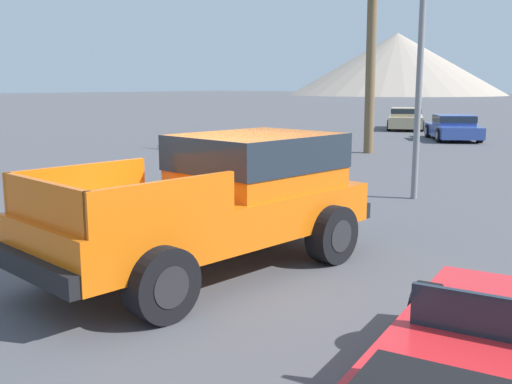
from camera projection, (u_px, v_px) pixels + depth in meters
ground_plane at (208, 264)px, 8.65m from camera, size 320.00×320.00×0.00m
orange_pickup_truck at (227, 193)px, 8.41m from camera, size 2.45×5.24×1.85m
parked_car_tan at (406, 118)px, 34.17m from camera, size 3.73×4.84×1.23m
parked_car_blue at (453, 127)px, 27.69m from camera, size 3.90×4.32×1.16m
palm_tree_tall at (372, 2)px, 21.63m from camera, size 2.77×2.92×7.32m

